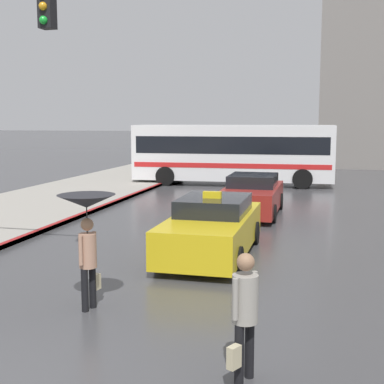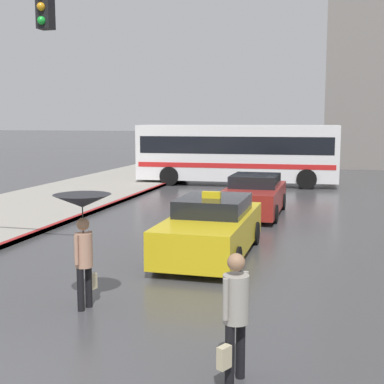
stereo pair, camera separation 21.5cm
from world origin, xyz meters
TOP-DOWN VIEW (x-y plane):
  - taxi at (1.07, 7.47)m, footprint 1.91×4.63m
  - sedan_red at (1.26, 13.32)m, footprint 1.91×4.35m
  - city_bus at (-0.88, 21.90)m, footprint 10.12×3.05m
  - pedestrian_with_umbrella at (-0.23, 3.22)m, footprint 0.99×0.99m
  - pedestrian_man at (2.76, 1.32)m, footprint 0.44×0.61m

SIDE VIEW (x-z plane):
  - sedan_red at x=1.26m, z-range -0.03..1.35m
  - taxi at x=1.07m, z-range -0.11..1.45m
  - pedestrian_man at x=2.76m, z-range 0.13..1.78m
  - pedestrian_with_umbrella at x=-0.23m, z-range 0.59..2.61m
  - city_bus at x=-0.88m, z-range 0.17..3.19m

